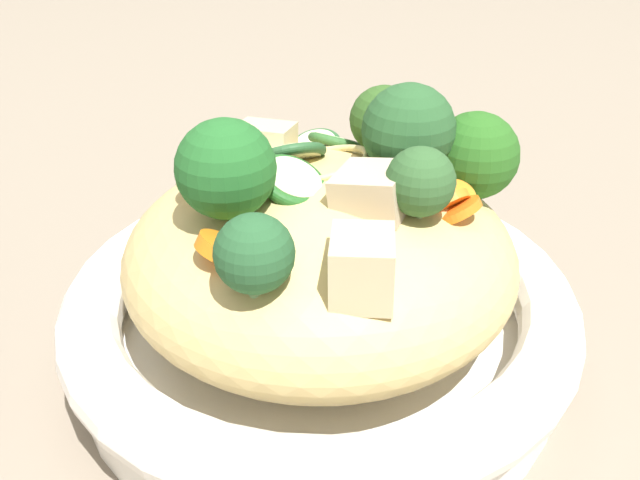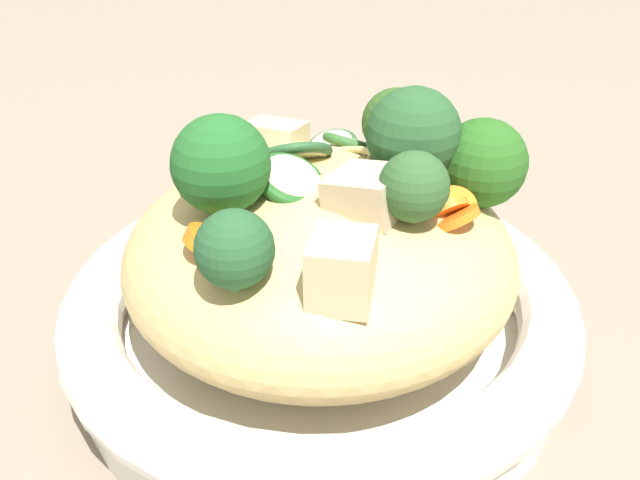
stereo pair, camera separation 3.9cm
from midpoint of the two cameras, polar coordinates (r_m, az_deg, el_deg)
ground_plane at (r=0.43m, az=-2.59°, el=-9.31°), size 3.00×3.00×0.00m
serving_bowl at (r=0.41m, az=-2.68°, el=-6.15°), size 0.29×0.29×0.06m
noodle_heap at (r=0.39m, az=-2.85°, el=-1.24°), size 0.22×0.22×0.10m
broccoli_florets at (r=0.37m, az=1.21°, el=6.64°), size 0.20×0.15×0.07m
carrot_coins at (r=0.35m, az=1.75°, el=1.87°), size 0.14×0.11×0.02m
zucchini_slices at (r=0.41m, az=-3.90°, el=6.62°), size 0.13×0.08×0.04m
chicken_chunks at (r=0.35m, az=-2.09°, el=3.19°), size 0.12×0.15×0.04m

